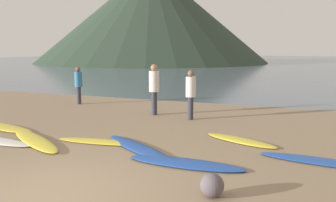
{
  "coord_description": "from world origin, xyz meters",
  "views": [
    {
      "loc": [
        3.74,
        -3.95,
        2.28
      ],
      "look_at": [
        -0.48,
        6.34,
        0.6
      ],
      "focal_mm": 37.22,
      "sensor_mm": 36.0,
      "label": 1
    }
  ],
  "objects_px": {
    "surfboard_5": "(185,163)",
    "surfboard_6": "(240,140)",
    "surfboard_4": "(138,148)",
    "person_1": "(154,85)",
    "surfboard_2": "(35,140)",
    "surfboard_7": "(322,161)",
    "surfboard_3": "(101,142)",
    "person_0": "(78,82)",
    "beach_rock_far": "(212,185)",
    "surfboard_0": "(2,127)",
    "person_2": "(191,91)"
  },
  "relations": [
    {
      "from": "surfboard_3",
      "to": "person_0",
      "type": "bearing_deg",
      "value": 123.91
    },
    {
      "from": "surfboard_0",
      "to": "beach_rock_far",
      "type": "bearing_deg",
      "value": -7.39
    },
    {
      "from": "surfboard_2",
      "to": "beach_rock_far",
      "type": "xyz_separation_m",
      "value": [
        4.86,
        -1.44,
        0.14
      ]
    },
    {
      "from": "beach_rock_far",
      "to": "surfboard_4",
      "type": "bearing_deg",
      "value": 140.07
    },
    {
      "from": "surfboard_6",
      "to": "surfboard_7",
      "type": "relative_size",
      "value": 0.81
    },
    {
      "from": "person_1",
      "to": "beach_rock_far",
      "type": "xyz_separation_m",
      "value": [
        3.64,
        -5.82,
        -0.84
      ]
    },
    {
      "from": "surfboard_7",
      "to": "surfboard_4",
      "type": "bearing_deg",
      "value": -166.37
    },
    {
      "from": "surfboard_6",
      "to": "person_1",
      "type": "height_order",
      "value": "person_1"
    },
    {
      "from": "surfboard_4",
      "to": "person_1",
      "type": "xyz_separation_m",
      "value": [
        -1.4,
        3.95,
        0.99
      ]
    },
    {
      "from": "person_0",
      "to": "beach_rock_far",
      "type": "height_order",
      "value": "person_0"
    },
    {
      "from": "surfboard_2",
      "to": "surfboard_3",
      "type": "height_order",
      "value": "surfboard_2"
    },
    {
      "from": "surfboard_0",
      "to": "person_2",
      "type": "bearing_deg",
      "value": 45.96
    },
    {
      "from": "surfboard_0",
      "to": "surfboard_4",
      "type": "relative_size",
      "value": 1.0
    },
    {
      "from": "surfboard_3",
      "to": "surfboard_7",
      "type": "relative_size",
      "value": 0.94
    },
    {
      "from": "surfboard_5",
      "to": "beach_rock_far",
      "type": "bearing_deg",
      "value": -55.91
    },
    {
      "from": "surfboard_7",
      "to": "person_0",
      "type": "height_order",
      "value": "person_0"
    },
    {
      "from": "surfboard_0",
      "to": "person_1",
      "type": "distance_m",
      "value": 4.9
    },
    {
      "from": "surfboard_7",
      "to": "person_0",
      "type": "distance_m",
      "value": 10.17
    },
    {
      "from": "surfboard_5",
      "to": "surfboard_6",
      "type": "distance_m",
      "value": 2.26
    },
    {
      "from": "surfboard_2",
      "to": "surfboard_5",
      "type": "height_order",
      "value": "surfboard_2"
    },
    {
      "from": "person_0",
      "to": "surfboard_2",
      "type": "bearing_deg",
      "value": 171.86
    },
    {
      "from": "surfboard_5",
      "to": "surfboard_6",
      "type": "height_order",
      "value": "surfboard_5"
    },
    {
      "from": "surfboard_0",
      "to": "person_1",
      "type": "height_order",
      "value": "person_1"
    },
    {
      "from": "beach_rock_far",
      "to": "surfboard_2",
      "type": "bearing_deg",
      "value": 163.52
    },
    {
      "from": "person_1",
      "to": "beach_rock_far",
      "type": "bearing_deg",
      "value": -14.21
    },
    {
      "from": "surfboard_3",
      "to": "person_2",
      "type": "relative_size",
      "value": 1.43
    },
    {
      "from": "surfboard_7",
      "to": "beach_rock_far",
      "type": "bearing_deg",
      "value": -118.16
    },
    {
      "from": "surfboard_0",
      "to": "surfboard_5",
      "type": "bearing_deg",
      "value": 1.25
    },
    {
      "from": "surfboard_6",
      "to": "surfboard_2",
      "type": "bearing_deg",
      "value": -134.31
    },
    {
      "from": "surfboard_5",
      "to": "beach_rock_far",
      "type": "height_order",
      "value": "beach_rock_far"
    },
    {
      "from": "person_0",
      "to": "surfboard_5",
      "type": "bearing_deg",
      "value": -164.37
    },
    {
      "from": "surfboard_3",
      "to": "surfboard_6",
      "type": "height_order",
      "value": "surfboard_6"
    },
    {
      "from": "surfboard_2",
      "to": "beach_rock_far",
      "type": "bearing_deg",
      "value": 12.94
    },
    {
      "from": "surfboard_5",
      "to": "beach_rock_far",
      "type": "xyz_separation_m",
      "value": [
        0.88,
        -1.25,
        0.15
      ]
    },
    {
      "from": "person_2",
      "to": "beach_rock_far",
      "type": "bearing_deg",
      "value": -58.34
    },
    {
      "from": "surfboard_5",
      "to": "surfboard_6",
      "type": "bearing_deg",
      "value": 71.47
    },
    {
      "from": "surfboard_4",
      "to": "surfboard_5",
      "type": "relative_size",
      "value": 1.11
    },
    {
      "from": "surfboard_7",
      "to": "beach_rock_far",
      "type": "height_order",
      "value": "beach_rock_far"
    },
    {
      "from": "surfboard_0",
      "to": "surfboard_6",
      "type": "bearing_deg",
      "value": 20.59
    },
    {
      "from": "surfboard_2",
      "to": "surfboard_3",
      "type": "xyz_separation_m",
      "value": [
        1.53,
        0.58,
        -0.02
      ]
    },
    {
      "from": "person_0",
      "to": "beach_rock_far",
      "type": "distance_m",
      "value": 10.16
    },
    {
      "from": "person_1",
      "to": "beach_rock_far",
      "type": "distance_m",
      "value": 6.92
    },
    {
      "from": "person_2",
      "to": "person_0",
      "type": "bearing_deg",
      "value": 176.32
    },
    {
      "from": "surfboard_5",
      "to": "beach_rock_far",
      "type": "distance_m",
      "value": 1.54
    },
    {
      "from": "surfboard_2",
      "to": "surfboard_4",
      "type": "distance_m",
      "value": 2.66
    },
    {
      "from": "surfboard_3",
      "to": "surfboard_5",
      "type": "distance_m",
      "value": 2.56
    },
    {
      "from": "surfboard_0",
      "to": "surfboard_6",
      "type": "relative_size",
      "value": 1.34
    },
    {
      "from": "surfboard_0",
      "to": "surfboard_3",
      "type": "relative_size",
      "value": 1.16
    },
    {
      "from": "surfboard_0",
      "to": "person_2",
      "type": "relative_size",
      "value": 1.67
    },
    {
      "from": "surfboard_0",
      "to": "beach_rock_far",
      "type": "height_order",
      "value": "beach_rock_far"
    }
  ]
}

